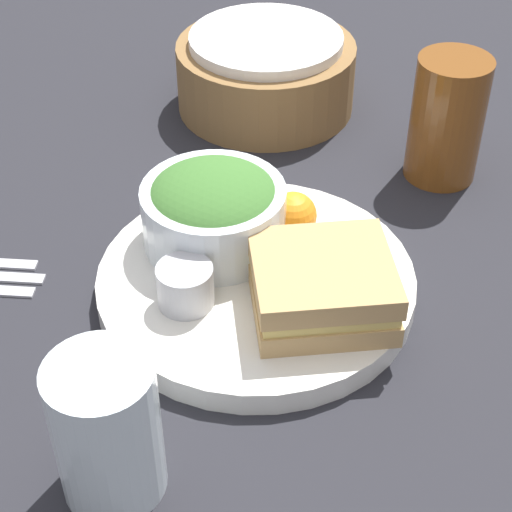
% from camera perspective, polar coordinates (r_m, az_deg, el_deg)
% --- Properties ---
extents(ground_plane, '(4.00, 4.00, 0.00)m').
position_cam_1_polar(ground_plane, '(0.75, 0.00, -2.46)').
color(ground_plane, '#232328').
extents(plate, '(0.27, 0.27, 0.02)m').
position_cam_1_polar(plate, '(0.74, 0.00, -1.83)').
color(plate, white).
rests_on(plate, ground_plane).
extents(sandwich, '(0.14, 0.14, 0.05)m').
position_cam_1_polar(sandwich, '(0.69, 4.43, -2.00)').
color(sandwich, tan).
rests_on(sandwich, plate).
extents(salad_bowl, '(0.13, 0.13, 0.07)m').
position_cam_1_polar(salad_bowl, '(0.75, -2.84, 3.18)').
color(salad_bowl, white).
rests_on(salad_bowl, plate).
extents(dressing_cup, '(0.05, 0.05, 0.04)m').
position_cam_1_polar(dressing_cup, '(0.70, -4.74, -1.98)').
color(dressing_cup, '#B7B7BC').
rests_on(dressing_cup, plate).
extents(orange_wedge, '(0.04, 0.04, 0.04)m').
position_cam_1_polar(orange_wedge, '(0.76, 2.47, 2.72)').
color(orange_wedge, orange).
rests_on(orange_wedge, plate).
extents(drink_glass, '(0.07, 0.07, 0.13)m').
position_cam_1_polar(drink_glass, '(0.88, 12.61, 8.90)').
color(drink_glass, brown).
rests_on(drink_glass, ground_plane).
extents(bread_basket, '(0.20, 0.20, 0.09)m').
position_cam_1_polar(bread_basket, '(0.99, 0.66, 12.13)').
color(bread_basket, olive).
rests_on(bread_basket, ground_plane).
extents(water_glass, '(0.07, 0.07, 0.11)m').
position_cam_1_polar(water_glass, '(0.58, -9.91, -11.36)').
color(water_glass, silver).
rests_on(water_glass, ground_plane).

